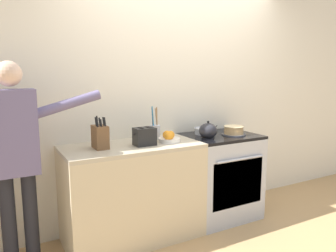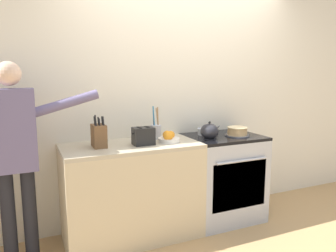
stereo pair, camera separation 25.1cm
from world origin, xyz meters
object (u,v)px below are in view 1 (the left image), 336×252
Objects in this scene: stove_range at (219,176)px; mixing_bowl at (205,131)px; utensil_crock at (155,131)px; toaster at (145,136)px; fruit_bowl at (169,137)px; person_baker at (16,149)px; tea_kettle at (208,131)px; layer_cake at (234,131)px; knife_block at (100,137)px.

mixing_bowl is (-0.13, 0.11, 0.49)m from stove_range.
toaster is at bearing -135.87° from utensil_crock.
mixing_bowl is at bearing 17.31° from fruit_bowl.
utensil_crock is at bearing 2.23° from person_baker.
mixing_bowl reaches higher than stove_range.
tea_kettle is 0.53m from utensil_crock.
person_baker is (-2.09, 0.04, 0.03)m from layer_cake.
tea_kettle is 0.69m from toaster.
knife_block reaches higher than fruit_bowl.
stove_range is at bearing -10.61° from utensil_crock.
person_baker reaches higher than tea_kettle.
person_baker is at bearing -179.06° from stove_range.
tea_kettle is at bearing -4.80° from fruit_bowl.
stove_range is at bearing 150.21° from layer_cake.
stove_range is 0.55× the size of person_baker.
stove_range is at bearing 21.69° from tea_kettle.
layer_cake reaches higher than stove_range.
layer_cake is at bearing -6.22° from person_baker.
tea_kettle is 0.14× the size of person_baker.
mixing_bowl is 0.76× the size of knife_block.
mixing_bowl is (0.10, 0.20, -0.04)m from tea_kettle.
person_baker is at bearing -176.42° from knife_block.
person_baker is at bearing 179.02° from layer_cake.
stove_range is 0.52m from mixing_bowl.
toaster is (-0.69, 0.03, 0.00)m from tea_kettle.
fruit_bowl is (-0.78, 0.01, 0.00)m from layer_cake.
toaster is at bearing 177.82° from tea_kettle.
stove_range is 1.06m from toaster.
fruit_bowl is (0.65, -0.06, -0.06)m from knife_block.
utensil_crock is 1.27m from person_baker.
utensil_crock reaches higher than layer_cake.
knife_block is 0.18× the size of person_baker.
mixing_bowl is 0.81m from toaster.
utensil_crock is 0.20m from fruit_bowl.
mixing_bowl is at bearing 12.54° from toaster.
tea_kettle is 1.10× the size of toaster.
toaster reaches higher than layer_cake.
layer_cake is 2.09m from person_baker.
tea_kettle reaches higher than toaster.
stove_range is 2.78× the size of utensil_crock.
layer_cake is 0.86m from utensil_crock.
toaster is (-0.91, -0.06, 0.53)m from stove_range.
knife_block is at bearing 179.58° from stove_range.
stove_range is 0.90m from utensil_crock.
layer_cake is 0.78m from fruit_bowl.
mixing_bowl is 0.68× the size of utensil_crock.
mixing_bowl is 0.59m from utensil_crock.
utensil_crock is 0.20× the size of person_baker.
tea_kettle reaches higher than stove_range.
fruit_bowl is at bearing 2.21° from toaster.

